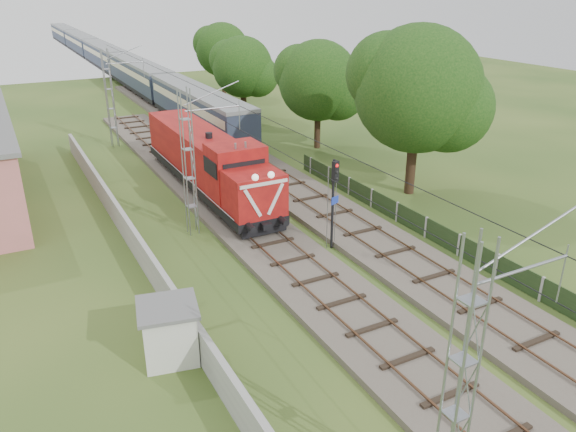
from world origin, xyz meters
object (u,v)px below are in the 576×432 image
locomotive (208,161)px  coach_rake (104,55)px  signal_post (334,189)px  relay_hut (169,332)px

locomotive → coach_rake: locomotive is taller
signal_post → relay_hut: (-10.18, -5.02, -2.20)m
locomotive → coach_rake: 59.11m
coach_rake → relay_hut: size_ratio=42.15×
locomotive → relay_hut: 17.47m
coach_rake → signal_post: signal_post is taller
coach_rake → relay_hut: coach_rake is taller
locomotive → relay_hut: bearing=-115.1°
locomotive → relay_hut: locomotive is taller
locomotive → coach_rake: size_ratio=0.16×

